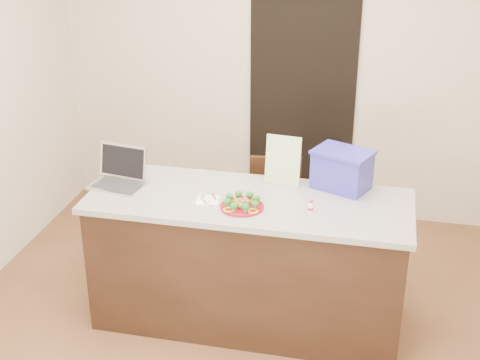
% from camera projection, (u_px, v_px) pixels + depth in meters
% --- Properties ---
extents(ground, '(4.00, 4.00, 0.00)m').
position_uv_depth(ground, '(240.00, 340.00, 4.39)').
color(ground, brown).
rests_on(ground, ground).
extents(room_shell, '(4.00, 4.00, 4.00)m').
position_uv_depth(room_shell, '(240.00, 105.00, 3.72)').
color(room_shell, white).
rests_on(room_shell, ground).
extents(doorway, '(0.90, 0.02, 2.00)m').
position_uv_depth(doorway, '(302.00, 105.00, 5.71)').
color(doorway, black).
rests_on(doorway, ground).
extents(island, '(2.06, 0.76, 0.92)m').
position_uv_depth(island, '(248.00, 261.00, 4.42)').
color(island, black).
rests_on(island, ground).
extents(plate, '(0.27, 0.27, 0.02)m').
position_uv_depth(plate, '(242.00, 206.00, 4.11)').
color(plate, maroon).
rests_on(plate, island).
extents(meatballs, '(0.11, 0.11, 0.04)m').
position_uv_depth(meatballs, '(242.00, 202.00, 4.10)').
color(meatballs, olive).
rests_on(meatballs, plate).
extents(broccoli, '(0.22, 0.22, 0.04)m').
position_uv_depth(broccoli, '(242.00, 200.00, 4.09)').
color(broccoli, '#16531A').
rests_on(broccoli, plate).
extents(pepper_rings, '(0.23, 0.23, 0.01)m').
position_uv_depth(pepper_rings, '(242.00, 205.00, 4.10)').
color(pepper_rings, yellow).
rests_on(pepper_rings, plate).
extents(napkin, '(0.15, 0.15, 0.01)m').
position_uv_depth(napkin, '(207.00, 200.00, 4.20)').
color(napkin, white).
rests_on(napkin, island).
extents(fork, '(0.08, 0.14, 0.00)m').
position_uv_depth(fork, '(205.00, 198.00, 4.21)').
color(fork, '#B5B5BA').
rests_on(fork, napkin).
extents(knife, '(0.06, 0.18, 0.01)m').
position_uv_depth(knife, '(211.00, 201.00, 4.18)').
color(knife, silver).
rests_on(knife, napkin).
extents(yogurt_bottle, '(0.04, 0.04, 0.08)m').
position_uv_depth(yogurt_bottle, '(311.00, 207.00, 4.05)').
color(yogurt_bottle, white).
rests_on(yogurt_bottle, island).
extents(laptop, '(0.38, 0.32, 0.25)m').
position_uv_depth(laptop, '(120.00, 174.00, 4.42)').
color(laptop, silver).
rests_on(laptop, island).
extents(leaflet, '(0.24, 0.07, 0.33)m').
position_uv_depth(leaflet, '(283.00, 161.00, 4.36)').
color(leaflet, white).
rests_on(leaflet, island).
extents(blue_box, '(0.43, 0.38, 0.26)m').
position_uv_depth(blue_box, '(342.00, 169.00, 4.32)').
color(blue_box, '#302DA5').
rests_on(blue_box, island).
extents(chair, '(0.43, 0.43, 0.87)m').
position_uv_depth(chair, '(273.00, 208.00, 5.05)').
color(chair, '#381E10').
rests_on(chair, ground).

